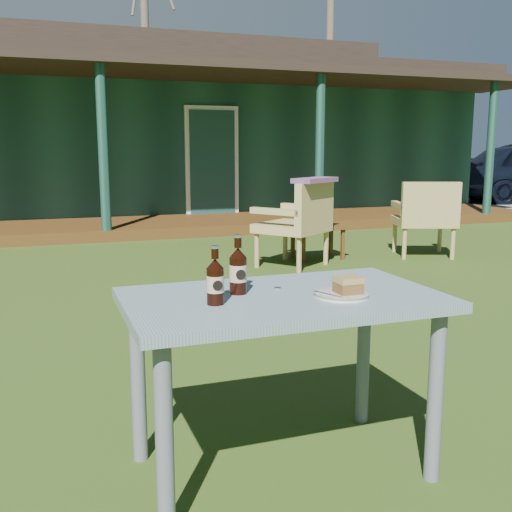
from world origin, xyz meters
name	(u,v)px	position (x,y,z in m)	size (l,w,h in m)	color
ground	(188,347)	(0.00, 0.00, 0.00)	(80.00, 80.00, 0.00)	#334916
pavilion	(79,132)	(0.00, 9.39, 1.61)	(15.80, 8.30, 3.45)	#173B31
gravel_strip	(512,199)	(10.50, 8.50, 0.01)	(9.00, 6.00, 0.02)	gray
tree_mid	(146,50)	(3.00, 18.50, 4.75)	(0.28, 0.28, 9.50)	brown
tree_right	(330,32)	(9.50, 17.00, 5.50)	(0.28, 0.28, 11.00)	brown
cafe_table	(282,320)	(0.00, -1.60, 0.62)	(1.20, 0.70, 0.72)	slate
plate	(342,294)	(0.20, -1.70, 0.73)	(0.20, 0.20, 0.01)	silver
cake_slice	(348,285)	(0.22, -1.71, 0.77)	(0.09, 0.09, 0.06)	brown
fork	(328,294)	(0.13, -1.71, 0.74)	(0.01, 0.14, 0.00)	silver
cola_bottle_near	(238,270)	(-0.15, -1.52, 0.81)	(0.07, 0.07, 0.23)	black
cola_bottle_far	(215,281)	(-0.28, -1.65, 0.81)	(0.06, 0.07, 0.21)	black
bottle_cap	(277,288)	(0.01, -1.51, 0.72)	(0.03, 0.03, 0.01)	silver
armchair_left	(299,220)	(1.77, 2.22, 0.52)	(0.93, 0.92, 0.92)	tan
armchair_right	(426,215)	(3.43, 2.28, 0.51)	(0.84, 0.82, 0.90)	tan
floral_throw	(315,180)	(1.88, 2.07, 0.95)	(0.62, 0.23, 0.05)	#70416C
side_table	(318,230)	(2.17, 2.59, 0.34)	(0.60, 0.40, 0.40)	#4C2F12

